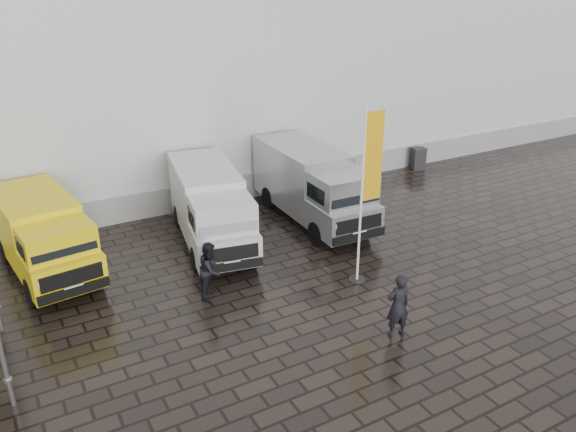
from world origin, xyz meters
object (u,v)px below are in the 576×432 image
person_front (398,306)px  person_tent (211,270)px  van_yellow (44,239)px  van_silver (313,187)px  van_white (211,209)px  flagpole (367,186)px  wheelie_bin (418,158)px

person_front → person_tent: size_ratio=1.04×
van_yellow → van_silver: bearing=-10.2°
van_yellow → person_tent: 5.27m
van_white → person_front: bearing=-64.2°
van_yellow → person_front: 10.46m
van_yellow → van_silver: size_ratio=0.83×
person_tent → van_yellow: bearing=87.0°
van_white → person_front: size_ratio=3.32×
flagpole → person_tent: flagpole is taller
van_yellow → van_white: bearing=-12.3°
van_yellow → person_front: bearing=-54.6°
van_white → flagpole: size_ratio=1.09×
van_yellow → flagpole: bearing=-38.8°
van_silver → person_front: 7.51m
van_yellow → wheelie_bin: size_ratio=4.98×
van_white → flagpole: flagpole is taller
van_yellow → person_tent: van_yellow is taller
person_front → van_silver: bearing=-95.2°
wheelie_bin → person_front: 13.76m
van_yellow → wheelie_bin: 16.75m
van_white → van_yellow: bearing=-174.4°
wheelie_bin → person_front: size_ratio=0.59×
flagpole → wheelie_bin: 11.42m
van_yellow → wheelie_bin: bearing=0.5°
person_tent → wheelie_bin: bearing=-24.3°
van_yellow → van_white: (5.12, -0.44, 0.08)m
van_white → wheelie_bin: bearing=23.9°
flagpole → person_front: flagpole is taller
van_yellow → flagpole: flagpole is taller
wheelie_bin → person_tent: bearing=-137.5°
van_white → wheelie_bin: size_ratio=5.65×
van_silver → flagpole: flagpole is taller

